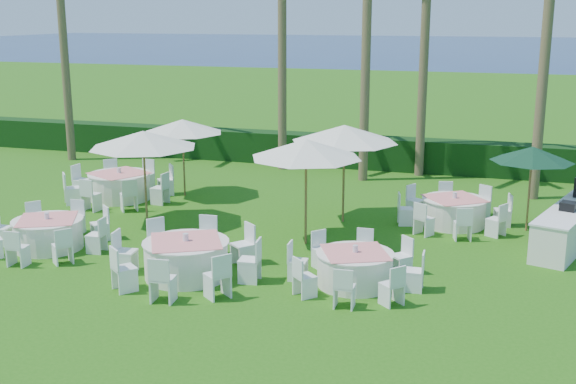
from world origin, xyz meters
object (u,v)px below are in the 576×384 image
umbrella_b (306,149)px  umbrella_c (183,126)px  banquet_table_a (48,233)px  umbrella_d (344,134)px  buffet_table (571,224)px  banquet_table_b (186,258)px  banquet_table_c (355,268)px  banquet_table_d (120,185)px  banquet_table_f (454,211)px  umbrella_a (143,139)px  umbrella_green (532,154)px

umbrella_b → umbrella_c: (-5.13, 3.65, -0.21)m
banquet_table_a → umbrella_c: (0.95, 5.95, 1.87)m
umbrella_d → buffet_table: bearing=-2.7°
banquet_table_b → banquet_table_c: size_ratio=1.14×
banquet_table_a → buffet_table: (12.57, 4.28, 0.13)m
umbrella_c → umbrella_b: bearing=-35.5°
banquet_table_d → banquet_table_f: (10.39, 0.20, -0.04)m
banquet_table_c → banquet_table_b: bearing=-170.2°
banquet_table_c → banquet_table_d: size_ratio=0.87×
umbrella_a → umbrella_green: (10.20, 2.49, -0.29)m
banquet_table_a → umbrella_d: 8.25m
banquet_table_a → umbrella_d: size_ratio=1.02×
umbrella_a → umbrella_d: (5.21, 1.87, 0.12)m
banquet_table_d → umbrella_green: umbrella_green is taller
umbrella_a → buffet_table: bearing=8.0°
umbrella_c → buffet_table: umbrella_c is taller
banquet_table_c → banquet_table_d: 10.09m
banquet_table_d → buffet_table: size_ratio=0.78×
umbrella_c → umbrella_green: 10.60m
banquet_table_d → banquet_table_a: bearing=-80.6°
banquet_table_b → umbrella_green: umbrella_green is taller
banquet_table_c → umbrella_a: 7.45m
buffet_table → banquet_table_a: bearing=-161.2°
banquet_table_c → buffet_table: 6.46m
umbrella_b → umbrella_green: umbrella_b is taller
banquet_table_f → umbrella_b: bearing=-141.1°
umbrella_d → buffet_table: 6.37m
banquet_table_f → banquet_table_b: bearing=-132.3°
umbrella_d → umbrella_b: bearing=-101.4°
umbrella_b → umbrella_a: bearing=175.2°
banquet_table_f → umbrella_green: size_ratio=1.33×
banquet_table_f → umbrella_b: umbrella_b is taller
banquet_table_d → umbrella_c: (1.77, 1.03, 1.83)m
banquet_table_a → umbrella_d: bearing=34.9°
umbrella_green → banquet_table_d: bearing=-178.8°
banquet_table_a → banquet_table_c: bearing=-1.2°
umbrella_b → banquet_table_a: bearing=-159.3°
banquet_table_b → umbrella_a: 4.94m
banquet_table_f → umbrella_c: size_ratio=1.19×
umbrella_d → umbrella_green: size_ratio=1.29×
banquet_table_c → umbrella_green: (3.62, 5.36, 1.73)m
umbrella_green → buffet_table: (1.05, -0.90, -1.59)m
banquet_table_b → umbrella_c: 7.72m
banquet_table_b → banquet_table_f: 8.01m
banquet_table_a → umbrella_c: size_ratio=1.18×
banquet_table_c → banquet_table_f: size_ratio=0.96×
banquet_table_a → umbrella_d: (6.53, 4.57, 2.13)m
buffet_table → banquet_table_d: bearing=177.3°
banquet_table_a → umbrella_b: 6.82m
umbrella_a → umbrella_b: (4.76, -0.40, 0.07)m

